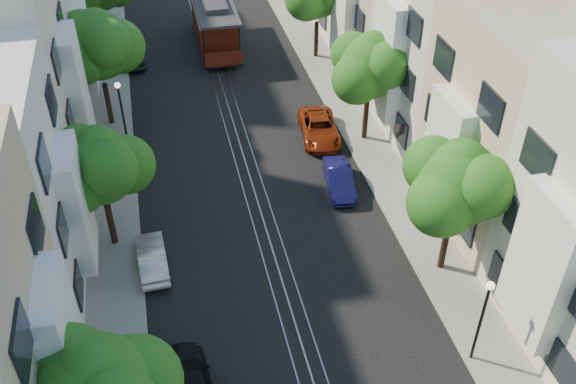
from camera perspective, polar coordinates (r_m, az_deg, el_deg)
ground at (r=43.33m, az=-5.84°, el=9.21°), size 200.00×200.00×0.00m
sidewalk_east at (r=44.60m, az=3.55°, el=10.31°), size 2.50×80.00×0.12m
sidewalk_west at (r=43.19m, az=-15.48°, el=7.96°), size 2.50×80.00×0.12m
rail_left at (r=43.27m, az=-6.57°, el=9.13°), size 0.06×80.00×0.02m
rail_slot at (r=43.32m, az=-5.84°, el=9.22°), size 0.06×80.00×0.02m
rail_right at (r=43.38m, az=-5.11°, el=9.31°), size 0.06×80.00×0.02m
lane_line at (r=43.33m, az=-5.84°, el=9.21°), size 0.08×80.00×0.01m
townhouses_west at (r=41.55m, az=-23.11°, el=12.86°), size 7.75×72.00×11.76m
tree_e_b at (r=27.22m, az=14.90°, el=0.58°), size 4.93×4.08×6.68m
tree_e_c at (r=35.77m, az=7.40°, el=10.89°), size 4.84×3.99×6.52m
tree_w_b at (r=28.99m, az=-16.36°, el=2.01°), size 4.72×3.87×6.27m
tree_w_c at (r=38.26m, az=-16.52°, el=12.28°), size 5.13×4.28×7.09m
lamp_east at (r=24.92m, az=17.01°, el=-10.00°), size 0.32×0.32×4.16m
lamp_west at (r=36.55m, az=-14.61°, el=7.41°), size 0.32×0.32×4.16m
cable_car at (r=48.40m, az=-6.56°, el=14.99°), size 2.82×8.85×3.40m
parked_car_e_mid at (r=33.64m, az=4.59°, el=1.14°), size 1.71×3.79×1.21m
parked_car_e_far at (r=37.63m, az=2.81°, el=5.67°), size 2.56×4.73×1.26m
parked_car_w_mid at (r=29.69m, az=-11.98°, el=-5.74°), size 1.40×3.59×1.17m
parked_car_w_far at (r=47.24m, az=-13.65°, el=11.75°), size 1.82×3.91×1.30m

